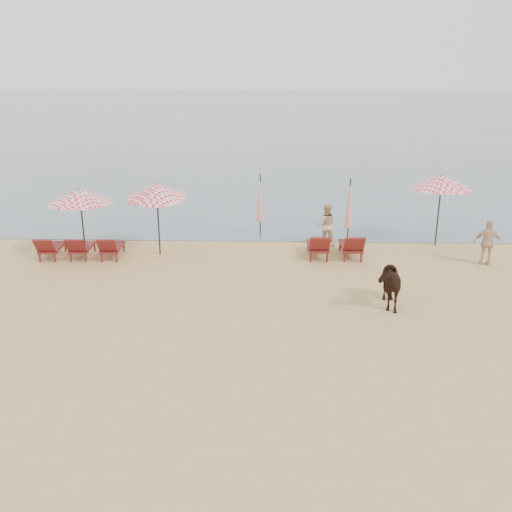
{
  "coord_description": "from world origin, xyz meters",
  "views": [
    {
      "loc": [
        0.53,
        -11.37,
        6.64
      ],
      "look_at": [
        0.0,
        5.0,
        1.1
      ],
      "focal_mm": 40.0,
      "sensor_mm": 36.0,
      "label": 1
    }
  ],
  "objects_px": {
    "umbrella_closed_right": "(349,203)",
    "umbrella_open_left_a": "(80,196)",
    "lounger_cluster_left": "(81,247)",
    "beachgoer_right_a": "(326,225)",
    "beachgoer_right_b": "(488,243)",
    "lounger_cluster_right": "(335,246)",
    "umbrella_open_right": "(442,182)",
    "cow": "(386,282)",
    "umbrella_open_left_b": "(157,191)",
    "umbrella_closed_left": "(260,198)"
  },
  "relations": [
    {
      "from": "umbrella_open_left_b",
      "to": "beachgoer_right_b",
      "type": "bearing_deg",
      "value": -22.47
    },
    {
      "from": "beachgoer_right_a",
      "to": "cow",
      "type": "bearing_deg",
      "value": 102.59
    },
    {
      "from": "umbrella_open_left_b",
      "to": "beachgoer_right_a",
      "type": "bearing_deg",
      "value": -7.18
    },
    {
      "from": "umbrella_closed_left",
      "to": "cow",
      "type": "distance_m",
      "value": 7.95
    },
    {
      "from": "umbrella_closed_left",
      "to": "umbrella_closed_right",
      "type": "xyz_separation_m",
      "value": [
        3.44,
        -0.77,
        -0.01
      ]
    },
    {
      "from": "umbrella_open_left_a",
      "to": "umbrella_open_right",
      "type": "height_order",
      "value": "umbrella_open_right"
    },
    {
      "from": "umbrella_open_right",
      "to": "umbrella_closed_right",
      "type": "height_order",
      "value": "umbrella_open_right"
    },
    {
      "from": "lounger_cluster_left",
      "to": "beachgoer_right_a",
      "type": "xyz_separation_m",
      "value": [
        8.87,
        1.83,
        0.4
      ]
    },
    {
      "from": "umbrella_open_left_a",
      "to": "beachgoer_right_a",
      "type": "height_order",
      "value": "umbrella_open_left_a"
    },
    {
      "from": "umbrella_open_left_a",
      "to": "beachgoer_right_b",
      "type": "relative_size",
      "value": 1.61
    },
    {
      "from": "umbrella_open_left_a",
      "to": "umbrella_closed_left",
      "type": "xyz_separation_m",
      "value": [
        6.16,
        3.16,
        -0.75
      ]
    },
    {
      "from": "beachgoer_right_a",
      "to": "umbrella_open_left_a",
      "type": "bearing_deg",
      "value": 12.46
    },
    {
      "from": "umbrella_closed_right",
      "to": "umbrella_open_left_a",
      "type": "bearing_deg",
      "value": -166.05
    },
    {
      "from": "lounger_cluster_left",
      "to": "umbrella_open_left_a",
      "type": "distance_m",
      "value": 1.89
    },
    {
      "from": "lounger_cluster_right",
      "to": "umbrella_open_right",
      "type": "height_order",
      "value": "umbrella_open_right"
    },
    {
      "from": "lounger_cluster_right",
      "to": "beachgoer_right_b",
      "type": "xyz_separation_m",
      "value": [
        5.18,
        -0.52,
        0.33
      ]
    },
    {
      "from": "umbrella_closed_right",
      "to": "beachgoer_right_b",
      "type": "height_order",
      "value": "umbrella_closed_right"
    },
    {
      "from": "beachgoer_right_a",
      "to": "beachgoer_right_b",
      "type": "relative_size",
      "value": 1.03
    },
    {
      "from": "beachgoer_right_b",
      "to": "cow",
      "type": "bearing_deg",
      "value": 54.93
    },
    {
      "from": "umbrella_open_left_b",
      "to": "umbrella_closed_left",
      "type": "xyz_separation_m",
      "value": [
        3.62,
        2.51,
        -0.8
      ]
    },
    {
      "from": "beachgoer_right_a",
      "to": "beachgoer_right_b",
      "type": "xyz_separation_m",
      "value": [
        5.4,
        -2.02,
        -0.03
      ]
    },
    {
      "from": "lounger_cluster_right",
      "to": "umbrella_closed_right",
      "type": "bearing_deg",
      "value": 69.73
    },
    {
      "from": "umbrella_open_left_a",
      "to": "umbrella_open_left_b",
      "type": "distance_m",
      "value": 2.62
    },
    {
      "from": "lounger_cluster_left",
      "to": "umbrella_open_left_a",
      "type": "xyz_separation_m",
      "value": [
        0.18,
        -0.07,
        1.88
      ]
    },
    {
      "from": "lounger_cluster_right",
      "to": "umbrella_closed_left",
      "type": "relative_size",
      "value": 0.76
    },
    {
      "from": "umbrella_open_right",
      "to": "beachgoer_right_a",
      "type": "relative_size",
      "value": 1.67
    },
    {
      "from": "umbrella_open_right",
      "to": "umbrella_closed_right",
      "type": "xyz_separation_m",
      "value": [
        -3.32,
        0.34,
        -0.92
      ]
    },
    {
      "from": "umbrella_open_left_b",
      "to": "umbrella_closed_right",
      "type": "xyz_separation_m",
      "value": [
        7.06,
        1.74,
        -0.81
      ]
    },
    {
      "from": "umbrella_closed_left",
      "to": "cow",
      "type": "height_order",
      "value": "umbrella_closed_left"
    },
    {
      "from": "lounger_cluster_right",
      "to": "umbrella_open_right",
      "type": "distance_m",
      "value": 4.79
    },
    {
      "from": "umbrella_closed_left",
      "to": "beachgoer_right_b",
      "type": "height_order",
      "value": "umbrella_closed_left"
    },
    {
      "from": "lounger_cluster_left",
      "to": "cow",
      "type": "height_order",
      "value": "cow"
    },
    {
      "from": "umbrella_open_right",
      "to": "beachgoer_right_a",
      "type": "height_order",
      "value": "umbrella_open_right"
    },
    {
      "from": "lounger_cluster_right",
      "to": "cow",
      "type": "xyz_separation_m",
      "value": [
        1.04,
        -4.18,
        0.26
      ]
    },
    {
      "from": "lounger_cluster_left",
      "to": "lounger_cluster_right",
      "type": "relative_size",
      "value": 1.49
    },
    {
      "from": "umbrella_open_left_b",
      "to": "beachgoer_right_b",
      "type": "xyz_separation_m",
      "value": [
        11.54,
        -0.77,
        -1.56
      ]
    },
    {
      "from": "lounger_cluster_left",
      "to": "umbrella_open_left_a",
      "type": "bearing_deg",
      "value": -22.75
    },
    {
      "from": "lounger_cluster_left",
      "to": "lounger_cluster_right",
      "type": "bearing_deg",
      "value": -0.21
    },
    {
      "from": "umbrella_open_right",
      "to": "beachgoer_right_b",
      "type": "xyz_separation_m",
      "value": [
        1.16,
        -2.17,
        -1.68
      ]
    },
    {
      "from": "lounger_cluster_left",
      "to": "umbrella_open_right",
      "type": "distance_m",
      "value": 13.41
    },
    {
      "from": "umbrella_open_left_b",
      "to": "cow",
      "type": "relative_size",
      "value": 1.58
    },
    {
      "from": "beachgoer_right_b",
      "to": "lounger_cluster_right",
      "type": "bearing_deg",
      "value": 7.75
    },
    {
      "from": "lounger_cluster_right",
      "to": "cow",
      "type": "distance_m",
      "value": 4.32
    },
    {
      "from": "lounger_cluster_left",
      "to": "umbrella_open_left_b",
      "type": "xyz_separation_m",
      "value": [
        2.73,
        0.58,
        1.93
      ]
    },
    {
      "from": "umbrella_open_left_a",
      "to": "umbrella_closed_left",
      "type": "height_order",
      "value": "umbrella_open_left_a"
    },
    {
      "from": "umbrella_closed_right",
      "to": "cow",
      "type": "distance_m",
      "value": 6.23
    },
    {
      "from": "umbrella_open_left_a",
      "to": "umbrella_closed_right",
      "type": "distance_m",
      "value": 9.92
    },
    {
      "from": "umbrella_open_left_b",
      "to": "umbrella_open_right",
      "type": "relative_size",
      "value": 0.99
    },
    {
      "from": "umbrella_open_left_a",
      "to": "beachgoer_right_a",
      "type": "bearing_deg",
      "value": -8.01
    },
    {
      "from": "lounger_cluster_right",
      "to": "beachgoer_right_a",
      "type": "height_order",
      "value": "beachgoer_right_a"
    }
  ]
}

